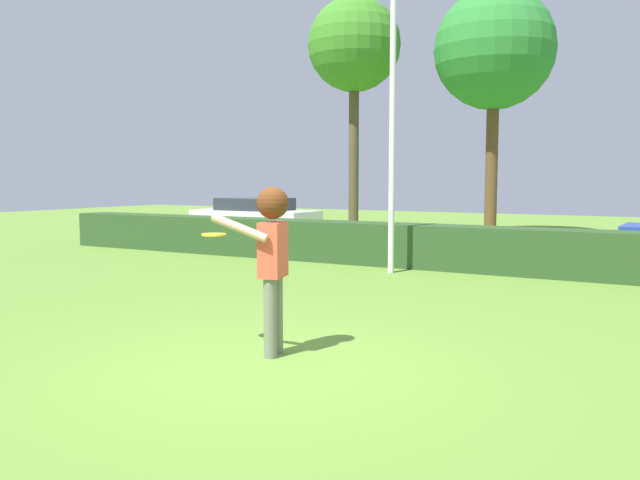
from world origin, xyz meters
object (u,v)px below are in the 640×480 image
object	(u,v)px
parked_car_white	(255,215)
maple_tree	(494,50)
frisbee	(214,235)
willow_tree	(354,47)
person	(272,249)
lamppost	(392,116)

from	to	relation	value
parked_car_white	maple_tree	distance (m)	9.33
frisbee	maple_tree	size ratio (longest dim) A/B	0.03
parked_car_white	willow_tree	bearing A→B (deg)	51.79
person	willow_tree	distance (m)	16.76
lamppost	willow_tree	world-z (taller)	willow_tree
person	maple_tree	xyz separation A→B (m)	(-1.88, 15.63, 4.82)
person	maple_tree	size ratio (longest dim) A/B	0.23
frisbee	lamppost	xyz separation A→B (m)	(-0.62, 6.33, 1.83)
person	willow_tree	xyz separation A→B (m)	(-6.37, 14.60, 5.19)
parked_car_white	willow_tree	size ratio (longest dim) A/B	0.53
frisbee	lamppost	size ratio (longest dim) A/B	0.05
frisbee	person	bearing A→B (deg)	3.69
parked_car_white	lamppost	bearing A→B (deg)	-37.46
frisbee	maple_tree	bearing A→B (deg)	94.19
willow_tree	frisbee	bearing A→B (deg)	-68.94
parked_car_white	maple_tree	world-z (taller)	maple_tree
lamppost	parked_car_white	bearing A→B (deg)	142.54
parked_car_white	willow_tree	xyz separation A→B (m)	(2.20, 2.79, 5.64)
lamppost	parked_car_white	xyz separation A→B (m)	(-7.22, 5.53, -2.40)
person	parked_car_white	bearing A→B (deg)	125.98
frisbee	parked_car_white	bearing A→B (deg)	123.48
parked_car_white	willow_tree	world-z (taller)	willow_tree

